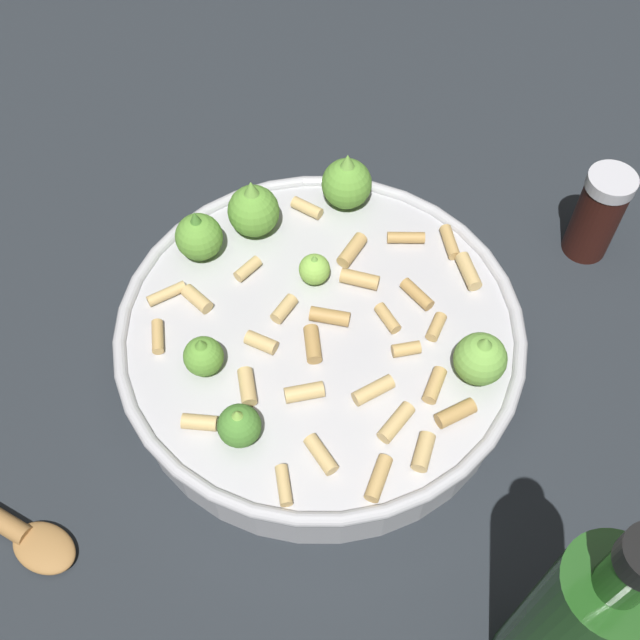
% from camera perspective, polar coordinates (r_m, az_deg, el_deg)
% --- Properties ---
extents(ground_plane, '(2.40, 2.40, 0.00)m').
position_cam_1_polar(ground_plane, '(0.68, -0.00, -2.98)').
color(ground_plane, '#23282D').
extents(cooking_pan, '(0.33, 0.33, 0.11)m').
position_cam_1_polar(cooking_pan, '(0.65, -0.06, -1.20)').
color(cooking_pan, '#B7B7BC').
rests_on(cooking_pan, ground).
extents(pepper_shaker, '(0.04, 0.04, 0.09)m').
position_cam_1_polar(pepper_shaker, '(0.76, 19.59, 7.29)').
color(pepper_shaker, '#33140F').
rests_on(pepper_shaker, ground).
extents(olive_oil_bottle, '(0.06, 0.06, 0.25)m').
position_cam_1_polar(olive_oil_bottle, '(0.51, 17.66, -20.52)').
color(olive_oil_bottle, '#1E4C19').
rests_on(olive_oil_bottle, ground).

